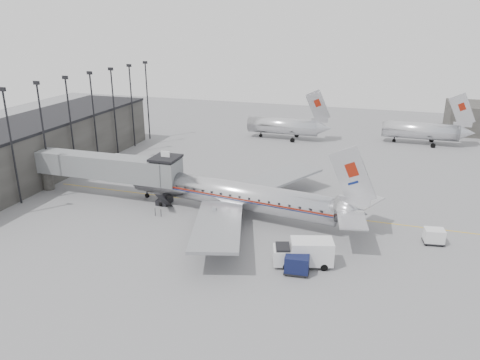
# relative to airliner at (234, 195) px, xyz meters

# --- Properties ---
(ground) EXTENTS (160.00, 160.00, 0.00)m
(ground) POSITION_rel_airliner_xyz_m (-0.67, -2.91, -2.69)
(ground) COLOR slate
(ground) RESTS_ON ground
(terminal) EXTENTS (12.00, 46.00, 8.00)m
(terminal) POSITION_rel_airliner_xyz_m (-34.67, 7.09, 1.31)
(terminal) COLOR #32302E
(terminal) RESTS_ON ground
(apron_line) EXTENTS (60.00, 0.15, 0.01)m
(apron_line) POSITION_rel_airliner_xyz_m (2.33, 3.09, -2.69)
(apron_line) COLOR gold
(apron_line) RESTS_ON ground
(jet_bridge) EXTENTS (21.00, 6.20, 7.10)m
(jet_bridge) POSITION_rel_airliner_xyz_m (-17.33, 0.76, 1.49)
(jet_bridge) COLOR slate
(jet_bridge) RESTS_ON ground
(floodlight_masts) EXTENTS (0.90, 42.25, 15.25)m
(floodlight_masts) POSITION_rel_airliner_xyz_m (-28.17, 10.09, 5.67)
(floodlight_masts) COLOR black
(floodlight_masts) RESTS_ON ground
(distant_aircraft_near) EXTENTS (16.39, 3.20, 10.26)m
(distant_aircraft_near) POSITION_rel_airliner_xyz_m (-2.46, 39.09, 0.04)
(distant_aircraft_near) COLOR silver
(distant_aircraft_near) RESTS_ON ground
(distant_aircraft_mid) EXTENTS (16.39, 3.20, 10.26)m
(distant_aircraft_mid) POSITION_rel_airliner_xyz_m (23.54, 43.09, 0.04)
(distant_aircraft_mid) COLOR silver
(distant_aircraft_mid) RESTS_ON ground
(airliner) EXTENTS (33.73, 31.05, 10.70)m
(airliner) POSITION_rel_airliner_xyz_m (0.00, 0.00, 0.00)
(airliner) COLOR silver
(airliner) RESTS_ON ground
(service_van) EXTENTS (6.22, 3.76, 2.74)m
(service_van) POSITION_rel_airliner_xyz_m (10.45, -9.82, -1.25)
(service_van) COLOR silver
(service_van) RESTS_ON ground
(baggage_cart_navy) EXTENTS (2.54, 2.02, 1.88)m
(baggage_cart_navy) POSITION_rel_airliner_xyz_m (10.11, -11.55, -1.69)
(baggage_cart_navy) COLOR #0D1336
(baggage_cart_navy) RESTS_ON ground
(baggage_cart_white) EXTENTS (2.38, 1.95, 1.70)m
(baggage_cart_white) POSITION_rel_airliner_xyz_m (23.11, -0.91, -1.79)
(baggage_cart_white) COLOR silver
(baggage_cart_white) RESTS_ON ground
(ramp_worker) EXTENTS (0.71, 0.63, 1.64)m
(ramp_worker) POSITION_rel_airliner_xyz_m (-2.01, -4.99, -1.87)
(ramp_worker) COLOR #A9C617
(ramp_worker) RESTS_ON ground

